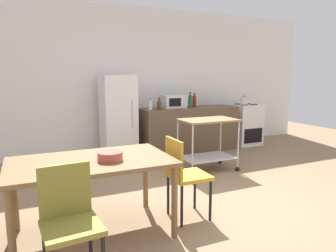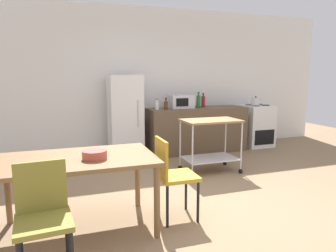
# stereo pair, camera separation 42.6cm
# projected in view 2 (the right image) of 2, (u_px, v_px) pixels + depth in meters

# --- Properties ---
(ground_plane) EXTENTS (12.00, 12.00, 0.00)m
(ground_plane) POSITION_uv_depth(u_px,v_px,m) (218.00, 207.00, 3.64)
(ground_plane) COLOR #8C7051
(back_wall) EXTENTS (8.40, 0.12, 2.90)m
(back_wall) POSITION_uv_depth(u_px,v_px,m) (146.00, 80.00, 6.39)
(back_wall) COLOR white
(back_wall) RESTS_ON ground_plane
(kitchen_counter) EXTENTS (2.00, 0.64, 0.90)m
(kitchen_counter) POSITION_uv_depth(u_px,v_px,m) (197.00, 130.00, 6.28)
(kitchen_counter) COLOR brown
(kitchen_counter) RESTS_ON ground_plane
(dining_table) EXTENTS (1.50, 0.90, 0.75)m
(dining_table) POSITION_uv_depth(u_px,v_px,m) (77.00, 166.00, 3.00)
(dining_table) COLOR brown
(dining_table) RESTS_ON ground_plane
(chair_mustard) EXTENTS (0.40, 0.40, 0.89)m
(chair_mustard) POSITION_uv_depth(u_px,v_px,m) (172.00, 173.00, 3.27)
(chair_mustard) COLOR gold
(chair_mustard) RESTS_ON ground_plane
(chair_olive) EXTENTS (0.43, 0.43, 0.89)m
(chair_olive) POSITION_uv_depth(u_px,v_px,m) (43.00, 213.00, 2.31)
(chair_olive) COLOR olive
(chair_olive) RESTS_ON ground_plane
(stove_oven) EXTENTS (0.60, 0.61, 0.92)m
(stove_oven) POSITION_uv_depth(u_px,v_px,m) (256.00, 126.00, 6.77)
(stove_oven) COLOR white
(stove_oven) RESTS_ON ground_plane
(refrigerator) EXTENTS (0.60, 0.63, 1.55)m
(refrigerator) POSITION_uv_depth(u_px,v_px,m) (125.00, 116.00, 5.85)
(refrigerator) COLOR white
(refrigerator) RESTS_ON ground_plane
(kitchen_cart) EXTENTS (0.91, 0.57, 0.85)m
(kitchen_cart) POSITION_uv_depth(u_px,v_px,m) (210.00, 137.00, 4.91)
(kitchen_cart) COLOR olive
(kitchen_cart) RESTS_ON ground_plane
(bottle_wine) EXTENTS (0.07, 0.07, 0.21)m
(bottle_wine) POSITION_uv_depth(u_px,v_px,m) (157.00, 105.00, 5.84)
(bottle_wine) COLOR silver
(bottle_wine) RESTS_ON kitchen_counter
(bottle_soy_sauce) EXTENTS (0.08, 0.08, 0.22)m
(bottle_soy_sauce) POSITION_uv_depth(u_px,v_px,m) (166.00, 105.00, 5.88)
(bottle_soy_sauce) COLOR #4C2D19
(bottle_soy_sauce) RESTS_ON kitchen_counter
(microwave) EXTENTS (0.46, 0.35, 0.26)m
(microwave) POSITION_uv_depth(u_px,v_px,m) (181.00, 102.00, 6.12)
(microwave) COLOR silver
(microwave) RESTS_ON kitchen_counter
(bottle_sparkling_water) EXTENTS (0.08, 0.08, 0.31)m
(bottle_sparkling_water) POSITION_uv_depth(u_px,v_px,m) (198.00, 101.00, 6.18)
(bottle_sparkling_water) COLOR #1E6628
(bottle_sparkling_water) RESTS_ON kitchen_counter
(bottle_vinegar) EXTENTS (0.08, 0.08, 0.28)m
(bottle_vinegar) POSITION_uv_depth(u_px,v_px,m) (203.00, 101.00, 6.33)
(bottle_vinegar) COLOR maroon
(bottle_vinegar) RESTS_ON kitchen_counter
(fruit_bowl) EXTENTS (0.23, 0.23, 0.08)m
(fruit_bowl) POSITION_uv_depth(u_px,v_px,m) (95.00, 155.00, 2.93)
(fruit_bowl) COLOR #B24C3F
(fruit_bowl) RESTS_ON dining_table
(kettle) EXTENTS (0.24, 0.17, 0.19)m
(kettle) POSITION_uv_depth(u_px,v_px,m) (256.00, 101.00, 6.55)
(kettle) COLOR silver
(kettle) RESTS_ON stove_oven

